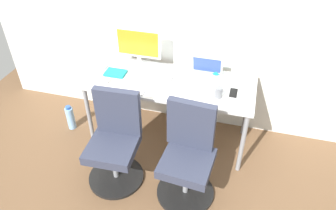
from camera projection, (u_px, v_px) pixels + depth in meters
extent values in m
plane|color=brown|center=(169.00, 136.00, 3.68)|extent=(5.28, 5.28, 0.00)
cube|color=silver|center=(180.00, 13.00, 3.20)|extent=(4.40, 0.04, 2.60)
cube|color=silver|center=(169.00, 82.00, 3.22)|extent=(1.70, 0.67, 0.03)
cylinder|color=gray|center=(89.00, 116.00, 3.40)|extent=(0.04, 0.04, 0.73)
cylinder|color=gray|center=(242.00, 144.00, 3.07)|extent=(0.04, 0.04, 0.73)
cylinder|color=gray|center=(111.00, 86.00, 3.84)|extent=(0.04, 0.04, 0.73)
cylinder|color=gray|center=(247.00, 108.00, 3.51)|extent=(0.04, 0.04, 0.73)
cylinder|color=black|center=(116.00, 177.00, 3.19)|extent=(0.54, 0.54, 0.03)
cylinder|color=gray|center=(115.00, 164.00, 3.08)|extent=(0.05, 0.05, 0.34)
cube|color=#33384C|center=(112.00, 148.00, 2.95)|extent=(0.46, 0.46, 0.09)
cube|color=#33384C|center=(118.00, 112.00, 2.91)|extent=(0.42, 0.09, 0.48)
cylinder|color=black|center=(185.00, 192.00, 3.05)|extent=(0.54, 0.54, 0.03)
cylinder|color=gray|center=(186.00, 179.00, 2.93)|extent=(0.05, 0.05, 0.34)
cube|color=#33384C|center=(187.00, 163.00, 2.80)|extent=(0.47, 0.47, 0.09)
cube|color=#33384C|center=(191.00, 125.00, 2.77)|extent=(0.42, 0.10, 0.48)
cylinder|color=#8CBFF2|center=(71.00, 118.00, 3.72)|extent=(0.09, 0.09, 0.28)
cylinder|color=#2D59B2|center=(68.00, 108.00, 3.62)|extent=(0.06, 0.06, 0.03)
cylinder|color=silver|center=(140.00, 66.00, 3.44)|extent=(0.18, 0.18, 0.01)
cylinder|color=silver|center=(139.00, 61.00, 3.40)|extent=(0.04, 0.04, 0.11)
cube|color=silver|center=(138.00, 43.00, 3.28)|extent=(0.48, 0.03, 0.31)
cube|color=orange|center=(138.00, 43.00, 3.26)|extent=(0.43, 0.00, 0.26)
cube|color=silver|center=(204.00, 81.00, 3.19)|extent=(0.31, 0.22, 0.02)
cube|color=silver|center=(207.00, 65.00, 3.23)|extent=(0.31, 0.07, 0.20)
cube|color=blue|center=(207.00, 65.00, 3.23)|extent=(0.28, 0.05, 0.17)
cube|color=silver|center=(128.00, 89.00, 3.08)|extent=(0.34, 0.12, 0.02)
cube|color=#B7B7B7|center=(155.00, 77.00, 3.25)|extent=(0.34, 0.12, 0.02)
ellipsoid|color=silver|center=(104.00, 67.00, 3.41)|extent=(0.06, 0.10, 0.03)
ellipsoid|color=silver|center=(107.00, 81.00, 3.19)|extent=(0.06, 0.10, 0.03)
cylinder|color=teal|center=(217.00, 70.00, 3.30)|extent=(0.08, 0.08, 0.09)
cylinder|color=slate|center=(219.00, 92.00, 2.97)|extent=(0.07, 0.07, 0.10)
cube|color=black|center=(233.00, 93.00, 3.05)|extent=(0.07, 0.14, 0.01)
cube|color=teal|center=(115.00, 73.00, 3.31)|extent=(0.21, 0.15, 0.03)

